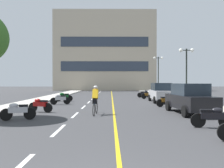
{
  "coord_description": "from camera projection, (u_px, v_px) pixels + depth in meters",
  "views": [
    {
      "loc": [
        0.05,
        -2.7,
        1.91
      ],
      "look_at": [
        0.17,
        14.69,
        1.75
      ],
      "focal_mm": 35.29,
      "sensor_mm": 36.0,
      "label": 1
    }
  ],
  "objects": [
    {
      "name": "motorcycle_5",
      "position": [
        167.0,
        101.0,
        16.93
      ],
      "size": [
        1.68,
        0.65,
        0.92
      ],
      "color": "black",
      "rests_on": "ground"
    },
    {
      "name": "motorcycle_6",
      "position": [
        60.0,
        99.0,
        18.7
      ],
      "size": [
        1.64,
        0.78,
        0.92
      ],
      "color": "black",
      "rests_on": "ground"
    },
    {
      "name": "curb_right",
      "position": [
        169.0,
        97.0,
        26.76
      ],
      "size": [
        2.4,
        72.0,
        0.12
      ],
      "primitive_type": "cube",
      "color": "#B7B2A8",
      "rests_on": "ground"
    },
    {
      "name": "lane_dash_8",
      "position": [
        98.0,
        93.0,
        36.7
      ],
      "size": [
        0.14,
        2.2,
        0.01
      ],
      "primitive_type": "cube",
      "color": "silver",
      "rests_on": "ground"
    },
    {
      "name": "lane_dash_10",
      "position": [
        100.0,
        91.0,
        44.7
      ],
      "size": [
        0.14,
        2.2,
        0.01
      ],
      "primitive_type": "cube",
      "color": "silver",
      "rests_on": "ground"
    },
    {
      "name": "parked_car_near",
      "position": [
        190.0,
        98.0,
        13.28
      ],
      "size": [
        2.13,
        4.3,
        1.82
      ],
      "color": "black",
      "rests_on": "ground"
    },
    {
      "name": "lane_dash_11",
      "position": [
        101.0,
        91.0,
        48.7
      ],
      "size": [
        0.14,
        2.2,
        0.01
      ],
      "primitive_type": "cube",
      "color": "silver",
      "rests_on": "ground"
    },
    {
      "name": "curb_left",
      "position": [
        51.0,
        97.0,
        26.66
      ],
      "size": [
        2.4,
        72.0,
        0.12
      ],
      "primitive_type": "cube",
      "color": "#B7B2A8",
      "rests_on": "ground"
    },
    {
      "name": "parked_car_mid",
      "position": [
        161.0,
        92.0,
        20.83
      ],
      "size": [
        1.96,
        4.22,
        1.82
      ],
      "color": "black",
      "rests_on": "ground"
    },
    {
      "name": "office_building",
      "position": [
        105.0,
        52.0,
        51.54
      ],
      "size": [
        22.59,
        7.96,
        17.75
      ],
      "color": "#BCAD93",
      "rests_on": "ground"
    },
    {
      "name": "lane_dash_2",
      "position": [
        75.0,
        115.0,
        12.7
      ],
      "size": [
        0.14,
        2.2,
        0.01
      ],
      "primitive_type": "cube",
      "color": "silver",
      "rests_on": "ground"
    },
    {
      "name": "cyclist_rider",
      "position": [
        95.0,
        99.0,
        12.89
      ],
      "size": [
        0.42,
        1.77,
        1.71
      ],
      "color": "black",
      "rests_on": "ground"
    },
    {
      "name": "lane_dash_1",
      "position": [
        59.0,
        130.0,
        8.7
      ],
      "size": [
        0.14,
        2.2,
        0.01
      ],
      "primitive_type": "cube",
      "color": "silver",
      "rests_on": "ground"
    },
    {
      "name": "motorcycle_7",
      "position": [
        64.0,
        97.0,
        21.62
      ],
      "size": [
        1.7,
        0.6,
        0.92
      ],
      "color": "black",
      "rests_on": "ground"
    },
    {
      "name": "lane_dash_3",
      "position": [
        84.0,
        107.0,
        16.7
      ],
      "size": [
        0.14,
        2.2,
        0.01
      ],
      "primitive_type": "cube",
      "color": "silver",
      "rests_on": "ground"
    },
    {
      "name": "street_lamp_mid",
      "position": [
        186.0,
        62.0,
        21.18
      ],
      "size": [
        1.46,
        0.36,
        5.03
      ],
      "color": "black",
      "rests_on": "curb_right"
    },
    {
      "name": "lane_dash_5",
      "position": [
        92.0,
        99.0,
        24.7
      ],
      "size": [
        0.14,
        2.2,
        0.01
      ],
      "primitive_type": "cube",
      "color": "silver",
      "rests_on": "ground"
    },
    {
      "name": "motorcycle_4",
      "position": [
        40.0,
        105.0,
        13.86
      ],
      "size": [
        1.65,
        0.76,
        0.92
      ],
      "color": "black",
      "rests_on": "ground"
    },
    {
      "name": "motorcycle_9",
      "position": [
        144.0,
        94.0,
        26.94
      ],
      "size": [
        1.7,
        0.6,
        0.92
      ],
      "color": "black",
      "rests_on": "ground"
    },
    {
      "name": "motorcycle_3",
      "position": [
        18.0,
        111.0,
        10.99
      ],
      "size": [
        1.65,
        0.76,
        0.92
      ],
      "color": "black",
      "rests_on": "ground"
    },
    {
      "name": "lane_dash_9",
      "position": [
        99.0,
        92.0,
        40.7
      ],
      "size": [
        0.14,
        2.2,
        0.01
      ],
      "primitive_type": "cube",
      "color": "silver",
      "rests_on": "ground"
    },
    {
      "name": "lane_dash_6",
      "position": [
        95.0,
        97.0,
        28.7
      ],
      "size": [
        0.14,
        2.2,
        0.01
      ],
      "primitive_type": "cube",
      "color": "silver",
      "rests_on": "ground"
    },
    {
      "name": "ground_plane",
      "position": [
        110.0,
        100.0,
        23.71
      ],
      "size": [
        140.0,
        140.0,
        0.0
      ],
      "primitive_type": "plane",
      "color": "#38383A"
    },
    {
      "name": "street_lamp_far",
      "position": [
        158.0,
        67.0,
        32.11
      ],
      "size": [
        1.46,
        0.36,
        5.49
      ],
      "color": "black",
      "rests_on": "curb_right"
    },
    {
      "name": "lane_dash_7",
      "position": [
        97.0,
        95.0,
        32.7
      ],
      "size": [
        0.14,
        2.2,
        0.01
      ],
      "primitive_type": "cube",
      "color": "silver",
      "rests_on": "ground"
    },
    {
      "name": "centre_line_yellow",
      "position": [
        112.0,
        98.0,
        26.71
      ],
      "size": [
        0.12,
        66.0,
        0.01
      ],
      "primitive_type": "cube",
      "color": "gold",
      "rests_on": "ground"
    },
    {
      "name": "motorcycle_8",
      "position": [
        149.0,
        95.0,
        24.87
      ],
      "size": [
        1.7,
        0.6,
        0.92
      ],
      "color": "black",
      "rests_on": "ground"
    },
    {
      "name": "motorcycle_2",
      "position": [
        212.0,
        117.0,
        9.08
      ],
      "size": [
        1.69,
        0.61,
        0.92
      ],
      "color": "black",
      "rests_on": "ground"
    },
    {
      "name": "lane_dash_4",
      "position": [
        89.0,
        102.0,
        20.7
      ],
      "size": [
        0.14,
        2.2,
        0.01
      ],
      "primitive_type": "cube",
      "color": "silver",
      "rests_on": "ground"
    }
  ]
}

